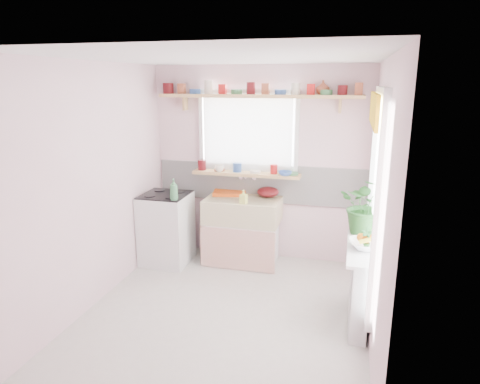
# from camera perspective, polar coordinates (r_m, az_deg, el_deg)

# --- Properties ---
(room) EXTENTS (3.20, 3.20, 3.20)m
(room) POSITION_cam_1_polar(r_m,az_deg,el_deg) (4.73, 8.61, 3.09)
(room) COLOR beige
(room) RESTS_ON ground
(sink_unit) EXTENTS (0.95, 0.65, 1.11)m
(sink_unit) POSITION_cam_1_polar(r_m,az_deg,el_deg) (5.53, 0.33, -5.14)
(sink_unit) COLOR white
(sink_unit) RESTS_ON ground
(cooker) EXTENTS (0.58, 0.58, 0.93)m
(cooker) POSITION_cam_1_polar(r_m,az_deg,el_deg) (5.61, -9.78, -4.78)
(cooker) COLOR white
(cooker) RESTS_ON ground
(radiator_ledge) EXTENTS (0.22, 0.95, 0.78)m
(radiator_ledge) POSITION_cam_1_polar(r_m,az_deg,el_deg) (4.39, 15.63, -11.68)
(radiator_ledge) COLOR white
(radiator_ledge) RESTS_ON ground
(windowsill) EXTENTS (1.40, 0.22, 0.04)m
(windowsill) POSITION_cam_1_polar(r_m,az_deg,el_deg) (5.51, 0.82, 2.45)
(windowsill) COLOR #DAB56F
(windowsill) RESTS_ON room
(pine_shelf) EXTENTS (2.52, 0.24, 0.04)m
(pine_shelf) POSITION_cam_1_polar(r_m,az_deg,el_deg) (5.34, 2.44, 12.66)
(pine_shelf) COLOR #DAB56F
(pine_shelf) RESTS_ON room
(shelf_crockery) EXTENTS (2.47, 0.11, 0.12)m
(shelf_crockery) POSITION_cam_1_polar(r_m,az_deg,el_deg) (5.34, 2.45, 13.46)
(shelf_crockery) COLOR #590F14
(shelf_crockery) RESTS_ON pine_shelf
(sill_crockery) EXTENTS (1.35, 0.11, 0.12)m
(sill_crockery) POSITION_cam_1_polar(r_m,az_deg,el_deg) (5.51, 0.32, 3.23)
(sill_crockery) COLOR #590F14
(sill_crockery) RESTS_ON windowsill
(dish_tray) EXTENTS (0.47, 0.39, 0.04)m
(dish_tray) POSITION_cam_1_polar(r_m,az_deg,el_deg) (5.65, -1.38, -0.06)
(dish_tray) COLOR #EE5A15
(dish_tray) RESTS_ON sink_unit
(colander) EXTENTS (0.32, 0.32, 0.13)m
(colander) POSITION_cam_1_polar(r_m,az_deg,el_deg) (5.52, 3.76, 0.03)
(colander) COLOR #560E13
(colander) RESTS_ON sink_unit
(jade_plant) EXTENTS (0.55, 0.48, 0.60)m
(jade_plant) POSITION_cam_1_polar(r_m,az_deg,el_deg) (4.52, 16.57, -1.73)
(jade_plant) COLOR #265923
(jade_plant) RESTS_ON radiator_ledge
(fruit_bowl) EXTENTS (0.36, 0.36, 0.08)m
(fruit_bowl) POSITION_cam_1_polar(r_m,az_deg,el_deg) (4.20, 16.46, -6.76)
(fruit_bowl) COLOR white
(fruit_bowl) RESTS_ON radiator_ledge
(herb_pot) EXTENTS (0.11, 0.08, 0.21)m
(herb_pot) POSITION_cam_1_polar(r_m,az_deg,el_deg) (4.17, 16.52, -5.99)
(herb_pot) COLOR #265F29
(herb_pot) RESTS_ON radiator_ledge
(soap_bottle_sink) EXTENTS (0.09, 0.09, 0.17)m
(soap_bottle_sink) POSITION_cam_1_polar(r_m,az_deg,el_deg) (5.18, 0.47, -0.65)
(soap_bottle_sink) COLOR #E0E666
(soap_bottle_sink) RESTS_ON sink_unit
(sill_cup) EXTENTS (0.14, 0.14, 0.09)m
(sill_cup) POSITION_cam_1_polar(r_m,az_deg,el_deg) (5.53, -2.78, 3.16)
(sill_cup) COLOR white
(sill_cup) RESTS_ON windowsill
(sill_bowl) EXTENTS (0.19, 0.19, 0.05)m
(sill_bowl) POSITION_cam_1_polar(r_m,az_deg,el_deg) (5.34, 6.03, 2.50)
(sill_bowl) COLOR #365CB1
(sill_bowl) RESTS_ON windowsill
(shelf_vase) EXTENTS (0.19, 0.19, 0.17)m
(shelf_vase) POSITION_cam_1_polar(r_m,az_deg,el_deg) (5.29, 11.00, 13.52)
(shelf_vase) COLOR #9E4C30
(shelf_vase) RESTS_ON pine_shelf
(cooker_bottle) EXTENTS (0.12, 0.12, 0.26)m
(cooker_bottle) POSITION_cam_1_polar(r_m,az_deg,el_deg) (5.16, -8.82, 0.34)
(cooker_bottle) COLOR #3E7D4E
(cooker_bottle) RESTS_ON cooker
(fruit) EXTENTS (0.20, 0.14, 0.10)m
(fruit) POSITION_cam_1_polar(r_m,az_deg,el_deg) (4.19, 16.60, -5.94)
(fruit) COLOR orange
(fruit) RESTS_ON fruit_bowl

